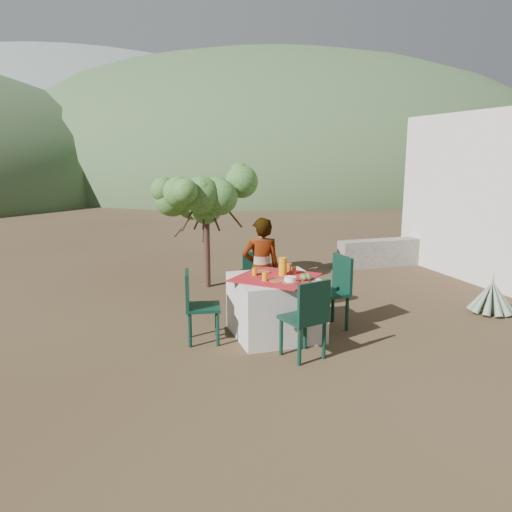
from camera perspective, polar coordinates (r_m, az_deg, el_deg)
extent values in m
plane|color=#342518|center=(6.24, 4.84, -9.75)|extent=(160.00, 160.00, 0.00)
cube|color=silver|center=(6.34, 2.21, -5.80)|extent=(1.02, 1.02, 0.75)
cube|color=#AC192B|center=(6.23, 2.24, -2.46)|extent=(1.30, 1.30, 0.01)
cylinder|color=black|center=(7.16, -0.92, -5.10)|extent=(0.04, 0.04, 0.42)
cylinder|color=black|center=(7.20, 1.61, -5.00)|extent=(0.04, 0.04, 0.42)
cylinder|color=black|center=(7.46, -1.23, -4.40)|extent=(0.04, 0.04, 0.42)
cylinder|color=black|center=(7.50, 1.19, -4.31)|extent=(0.04, 0.04, 0.42)
cube|color=black|center=(7.27, 0.17, -3.10)|extent=(0.45, 0.45, 0.04)
cube|color=black|center=(7.39, -0.03, -1.06)|extent=(0.39, 0.10, 0.41)
cylinder|color=black|center=(5.97, 5.62, -8.45)|extent=(0.04, 0.04, 0.46)
cylinder|color=black|center=(5.77, 2.89, -9.12)|extent=(0.04, 0.04, 0.46)
cylinder|color=black|center=(5.72, 7.77, -9.42)|extent=(0.04, 0.04, 0.46)
cylinder|color=black|center=(5.52, 4.99, -10.17)|extent=(0.04, 0.04, 0.46)
cube|color=black|center=(5.66, 5.36, -7.12)|extent=(0.52, 0.52, 0.04)
cube|color=black|center=(5.45, 6.66, -5.23)|extent=(0.42, 0.15, 0.45)
cylinder|color=black|center=(6.04, -4.39, -8.26)|extent=(0.04, 0.04, 0.44)
cylinder|color=black|center=(6.36, -4.53, -7.25)|extent=(0.04, 0.04, 0.44)
cylinder|color=black|center=(6.04, -7.57, -8.34)|extent=(0.04, 0.04, 0.44)
cylinder|color=black|center=(6.35, -7.55, -7.32)|extent=(0.04, 0.04, 0.44)
cube|color=black|center=(6.13, -6.06, -5.85)|extent=(0.48, 0.48, 0.04)
cube|color=black|center=(6.06, -7.86, -3.78)|extent=(0.11, 0.41, 0.43)
cylinder|color=black|center=(6.76, 6.12, -5.93)|extent=(0.05, 0.05, 0.48)
cylinder|color=black|center=(6.46, 7.62, -6.82)|extent=(0.05, 0.05, 0.48)
cylinder|color=black|center=(6.93, 8.77, -5.56)|extent=(0.05, 0.05, 0.48)
cylinder|color=black|center=(6.64, 10.36, -6.40)|extent=(0.05, 0.05, 0.48)
cube|color=black|center=(6.63, 8.28, -4.20)|extent=(0.48, 0.48, 0.04)
cube|color=black|center=(6.66, 9.85, -1.90)|extent=(0.08, 0.45, 0.47)
imported|color=#8C6651|center=(6.84, 0.59, -1.51)|extent=(0.56, 0.40, 1.43)
cylinder|color=#493124|center=(8.58, -5.66, 0.95)|extent=(0.12, 0.12, 1.37)
sphere|color=#225A21|center=(8.48, -5.75, 5.51)|extent=(0.59, 0.59, 0.59)
sphere|color=#225A21|center=(8.59, -2.22, 6.63)|extent=(0.55, 0.55, 0.55)
sphere|color=#225A21|center=(8.48, -9.17, 6.09)|extent=(0.51, 0.51, 0.51)
sphere|color=#225A21|center=(9.01, -5.87, 7.13)|extent=(0.53, 0.53, 0.53)
sphere|color=#225A21|center=(8.01, -4.69, 5.53)|extent=(0.47, 0.47, 0.47)
sphere|color=gray|center=(8.05, 25.20, -5.59)|extent=(0.21, 0.21, 0.21)
cone|color=gray|center=(7.98, 25.37, -3.72)|extent=(0.11, 0.11, 0.61)
cone|color=gray|center=(8.09, 26.03, -4.10)|extent=(0.37, 0.12, 0.51)
cone|color=gray|center=(8.13, 25.51, -3.98)|extent=(0.33, 0.28, 0.53)
cone|color=gray|center=(8.12, 24.92, -3.95)|extent=(0.20, 0.36, 0.52)
cone|color=gray|center=(8.06, 24.48, -4.01)|extent=(0.20, 0.36, 0.52)
cone|color=gray|center=(7.98, 24.35, -4.15)|extent=(0.33, 0.27, 0.53)
cone|color=gray|center=(7.91, 24.59, -4.31)|extent=(0.37, 0.12, 0.51)
cone|color=gray|center=(7.87, 25.13, -4.44)|extent=(0.33, 0.28, 0.53)
cone|color=gray|center=(7.88, 25.74, -4.47)|extent=(0.20, 0.36, 0.52)
cone|color=gray|center=(7.94, 26.18, -4.40)|extent=(0.20, 0.36, 0.52)
cone|color=gray|center=(8.02, 26.29, -4.26)|extent=(0.33, 0.27, 0.53)
cube|color=gray|center=(10.72, 15.87, 0.47)|extent=(2.60, 0.35, 0.55)
ellipsoid|color=#3A5831|center=(43.81, 1.53, 8.70)|extent=(48.00, 48.00, 20.00)
ellipsoid|color=slate|center=(57.44, -19.45, 8.76)|extent=(60.00, 60.00, 24.00)
ellipsoid|color=slate|center=(59.65, 13.17, 9.20)|extent=(36.00, 36.00, 14.00)
cylinder|color=brown|center=(6.45, 0.56, -1.84)|extent=(0.25, 0.25, 0.01)
cylinder|color=brown|center=(6.03, 2.46, -2.81)|extent=(0.20, 0.20, 0.01)
cylinder|color=orange|center=(6.29, -0.16, -1.81)|extent=(0.06, 0.06, 0.10)
cylinder|color=orange|center=(6.03, 1.02, -2.34)|extent=(0.07, 0.07, 0.11)
cylinder|color=orange|center=(6.27, 3.08, -1.22)|extent=(0.11, 0.11, 0.23)
cylinder|color=brown|center=(6.00, 3.93, -2.93)|extent=(0.22, 0.22, 0.01)
cylinder|color=white|center=(5.99, 3.94, -2.62)|extent=(0.15, 0.15, 0.05)
cylinder|color=#BF5721|center=(6.38, 4.38, -1.66)|extent=(0.06, 0.06, 0.09)
cylinder|color=#BF5721|center=(6.51, 3.79, -1.33)|extent=(0.07, 0.07, 0.11)
cube|color=white|center=(6.38, 3.17, -1.60)|extent=(0.08, 0.05, 0.10)
sphere|color=#487C2D|center=(6.12, 5.36, -2.37)|extent=(0.07, 0.07, 0.07)
sphere|color=#487C2D|center=(6.15, 5.94, -2.30)|extent=(0.07, 0.07, 0.07)
sphere|color=#487C2D|center=(6.09, 5.99, -2.44)|extent=(0.07, 0.07, 0.07)
sphere|color=#487C2D|center=(6.07, 5.55, -2.48)|extent=(0.07, 0.07, 0.07)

